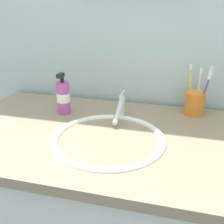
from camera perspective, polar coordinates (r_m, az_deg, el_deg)
tiled_wall_back at (r=1.21m, az=4.39°, el=15.97°), size 2.37×0.04×2.40m
sink_basin at (r=0.94m, az=-0.46°, el=-7.83°), size 0.39×0.39×0.11m
faucet at (r=1.06m, az=2.00°, el=0.84°), size 0.02×0.16×0.10m
toothbrush_cup at (r=1.15m, az=16.98°, el=1.77°), size 0.08×0.08×0.09m
toothbrush_yellow at (r=1.17m, az=16.15°, el=5.54°), size 0.03×0.06×0.19m
toothbrush_purple at (r=1.11m, az=18.83°, el=4.05°), size 0.04×0.03×0.18m
toothbrush_green at (r=1.15m, az=19.26°, el=4.90°), size 0.04×0.03×0.19m
toothbrush_white at (r=1.17m, az=17.78°, el=5.09°), size 0.01×0.03×0.18m
soap_dispenser at (r=1.12m, az=-10.20°, el=3.14°), size 0.05×0.06×0.17m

